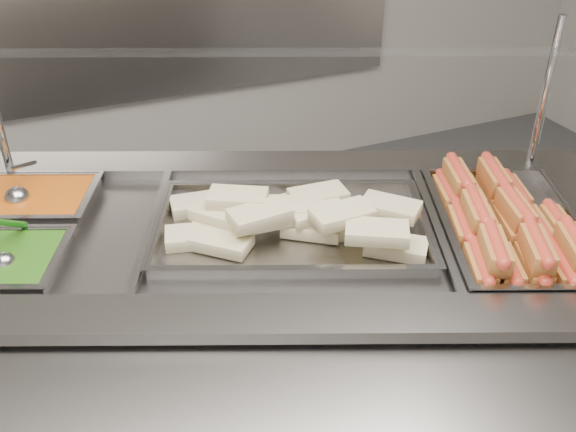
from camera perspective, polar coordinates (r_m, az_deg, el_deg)
name	(u,v)px	position (r m, az deg, el deg)	size (l,w,h in m)	color
steam_counter	(271,352)	(2.13, -1.52, -12.02)	(2.27, 1.64, 0.99)	slate
tray_rail	(264,388)	(1.41, -2.12, -15.01)	(1.94, 1.11, 0.06)	gray
sneeze_guard	(268,57)	(1.86, -1.82, 13.92)	(1.81, 0.99, 0.49)	silver
pan_hotdogs	(508,236)	(1.95, 19.00, -1.68)	(0.58, 0.70, 0.11)	gray
pan_wraps	(292,232)	(1.83, 0.35, -1.43)	(0.86, 0.70, 0.08)	gray
pan_beans	(38,208)	(2.11, -21.33, 0.63)	(0.41, 0.37, 0.11)	gray
hotdogs_in_buns	(508,224)	(1.90, 18.94, -0.65)	(0.46, 0.64, 0.13)	#9B5B20
tortilla_wraps	(289,218)	(1.81, 0.09, -0.18)	(0.73, 0.57, 0.11)	#C6B684
ladle	(18,196)	(2.09, -22.87, 1.62)	(0.11, 0.21, 0.15)	#B3B4B8
serving_spoon	(6,256)	(1.82, -23.77, -3.24)	(0.10, 0.19, 0.16)	#B3B4B8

